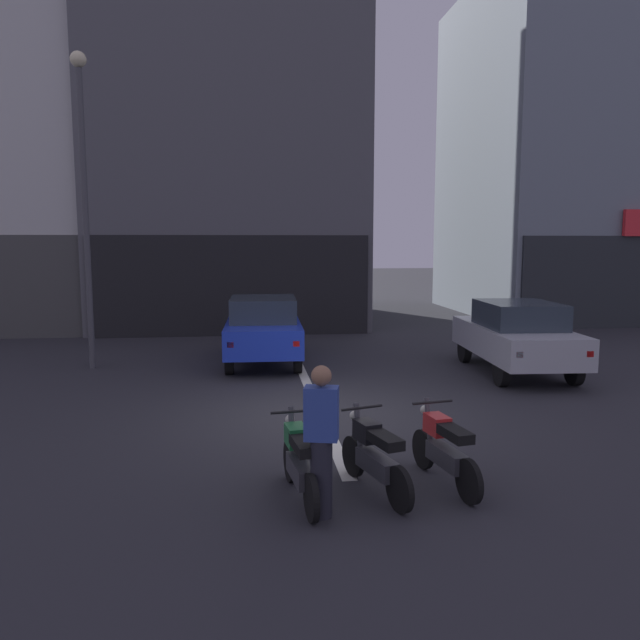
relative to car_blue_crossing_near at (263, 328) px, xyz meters
The scene contains 11 objects.
ground_plane 4.88m from the car_blue_crossing_near, 79.82° to the right, with size 120.00×120.00×0.00m, color #2B2B30.
lane_centre_line 1.77m from the car_blue_crossing_near, 56.35° to the left, with size 0.20×18.00×0.01m, color silver.
building_mid_block 11.59m from the car_blue_crossing_near, 95.32° to the left, with size 9.21×9.89×14.85m.
building_far_right 17.33m from the car_blue_crossing_near, 35.63° to the left, with size 9.12×9.52×13.22m.
car_blue_crossing_near is the anchor object (origin of this frame).
car_silver_parked_kerbside 5.98m from the car_blue_crossing_near, 18.35° to the right, with size 2.01×4.20×1.64m.
street_lamp 5.33m from the car_blue_crossing_near, behind, with size 0.36×0.36×7.21m.
motorcycle_green_row_leftmost 8.19m from the car_blue_crossing_near, 88.77° to the right, with size 0.55×1.67×0.98m.
motorcycle_black_row_left_mid 8.18m from the car_blue_crossing_near, 82.44° to the right, with size 0.63×1.62×0.98m.
motorcycle_red_row_centre 8.21m from the car_blue_crossing_near, 76.04° to the right, with size 0.55×1.66×0.98m.
person_by_motorcycles 8.66m from the car_blue_crossing_near, 87.54° to the right, with size 0.40×0.30×1.67m.
Camera 1 is at (-1.26, -10.21, 2.96)m, focal length 34.26 mm.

